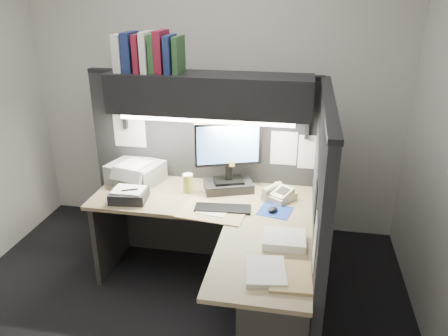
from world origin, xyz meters
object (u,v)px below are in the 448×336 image
(monitor, at_px, (228,164))
(notebook_stack, at_px, (129,195))
(desk, at_px, (231,274))
(keyboard, at_px, (223,209))
(printer, at_px, (136,172))
(telephone, at_px, (279,194))
(coffee_cup, at_px, (188,184))
(overhead_shelf, at_px, (209,94))

(monitor, height_order, notebook_stack, monitor)
(desk, relative_size, notebook_stack, 6.32)
(keyboard, distance_m, printer, 0.90)
(printer, height_order, notebook_stack, printer)
(desk, bearing_deg, keyboard, 108.48)
(keyboard, xyz_separation_m, telephone, (0.40, 0.25, 0.03))
(telephone, xyz_separation_m, printer, (-1.21, 0.12, 0.04))
(monitor, bearing_deg, telephone, -31.84)
(printer, bearing_deg, notebook_stack, -62.67)
(telephone, height_order, printer, printer)
(printer, bearing_deg, monitor, 12.41)
(monitor, relative_size, coffee_cup, 3.92)
(desk, height_order, telephone, telephone)
(keyboard, distance_m, coffee_cup, 0.41)
(coffee_cup, xyz_separation_m, printer, (-0.48, 0.13, 0.01))
(notebook_stack, bearing_deg, keyboard, -1.84)
(telephone, bearing_deg, overhead_shelf, -157.96)
(overhead_shelf, distance_m, notebook_stack, 0.99)
(overhead_shelf, distance_m, monitor, 0.57)
(coffee_cup, bearing_deg, printer, 164.96)
(telephone, bearing_deg, desk, -78.98)
(desk, height_order, coffee_cup, coffee_cup)
(overhead_shelf, xyz_separation_m, telephone, (0.57, -0.12, -0.73))
(desk, relative_size, keyboard, 4.12)
(monitor, relative_size, keyboard, 1.37)
(telephone, relative_size, printer, 0.51)
(monitor, xyz_separation_m, printer, (-0.79, 0.03, -0.14))
(monitor, distance_m, keyboard, 0.40)
(overhead_shelf, bearing_deg, coffee_cup, -137.86)
(coffee_cup, bearing_deg, monitor, 17.45)
(overhead_shelf, xyz_separation_m, keyboard, (0.18, -0.38, -0.76))
(keyboard, distance_m, telephone, 0.47)
(monitor, distance_m, coffee_cup, 0.36)
(overhead_shelf, distance_m, telephone, 0.93)
(overhead_shelf, bearing_deg, keyboard, -65.10)
(printer, bearing_deg, coffee_cup, -0.24)
(telephone, height_order, notebook_stack, same)
(desk, bearing_deg, overhead_shelf, 111.79)
(desk, height_order, overhead_shelf, overhead_shelf)
(monitor, distance_m, printer, 0.81)
(monitor, bearing_deg, coffee_cup, 177.19)
(overhead_shelf, height_order, telephone, overhead_shelf)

